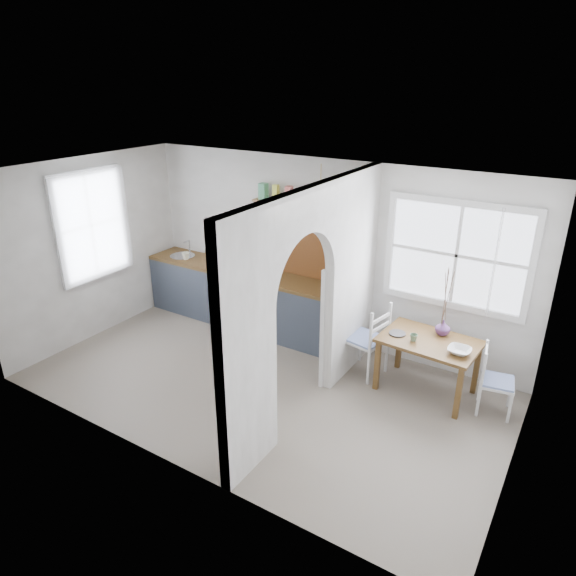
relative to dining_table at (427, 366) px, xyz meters
The scene contains 26 objects.
floor 2.04m from the dining_table, 150.49° to the right, with size 5.80×3.20×0.01m, color gray.
ceiling 3.02m from the dining_table, 150.49° to the right, with size 5.80×3.20×0.01m, color white.
walls 2.22m from the dining_table, 150.49° to the right, with size 5.81×3.21×2.60m.
partition 1.79m from the dining_table, 138.39° to the right, with size 0.12×3.20×2.60m.
kitchen_window 4.90m from the dining_table, 167.89° to the right, with size 0.10×1.16×1.50m, color white, non-canonical shape.
nook_window 1.37m from the dining_table, 85.09° to the left, with size 1.76×0.10×1.30m, color white, non-canonical shape.
counter 2.90m from the dining_table, behind, with size 3.50×0.60×0.90m.
sink 4.23m from the dining_table, behind, with size 0.40×0.40×0.02m, color silver.
backsplash 2.27m from the dining_table, 163.38° to the left, with size 1.65×0.03×0.90m, color brown.
shelf 2.61m from the dining_table, 165.70° to the left, with size 1.75×0.20×0.21m.
pendant_lamp 2.22m from the dining_table, behind, with size 0.26×0.26×0.16m, color beige.
utensil_rail 1.59m from the dining_table, behind, with size 0.02×0.02×0.50m, color silver.
dining_table is the anchor object (origin of this frame).
chair_left 0.82m from the dining_table, behind, with size 0.45×0.45×0.99m, color silver, non-canonical shape.
chair_right 0.81m from the dining_table, ahead, with size 0.37×0.37×0.81m, color silver, non-canonical shape.
kettle 1.61m from the dining_table, 166.59° to the left, with size 0.22×0.17×0.26m, color silver, non-canonical shape.
mug_a 4.07m from the dining_table, behind, with size 0.12×0.12×0.11m, color white.
mug_b 3.43m from the dining_table, behind, with size 0.12×0.12×0.10m, color silver.
knife_block 3.17m from the dining_table, behind, with size 0.09×0.13×0.21m, color black.
jar 3.00m from the dining_table, behind, with size 0.09×0.09×0.14m, color tan.
towel_magenta 1.17m from the dining_table, behind, with size 0.02×0.03×0.49m, color #AB1F54.
towel_orange 1.18m from the dining_table, behind, with size 0.02×0.03×0.48m, color orange.
bowl 0.55m from the dining_table, 19.16° to the right, with size 0.26×0.26×0.06m, color silver.
table_cup 0.44m from the dining_table, 142.52° to the right, with size 0.09×0.09×0.09m, color #5B7759.
plate 0.53m from the dining_table, behind, with size 0.20×0.20×0.02m, color #302D2D.
vase 0.50m from the dining_table, 69.94° to the left, with size 0.18×0.18×0.19m, color #573167.
Camera 1 is at (3.16, -4.44, 3.60)m, focal length 32.00 mm.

